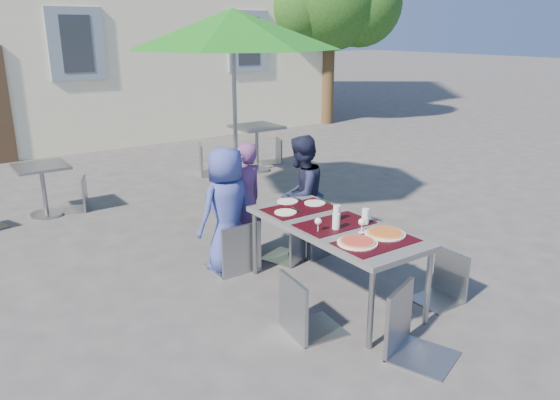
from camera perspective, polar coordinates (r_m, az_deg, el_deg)
ground at (r=5.68m, az=2.50°, el=-8.58°), size 90.00×90.00×0.00m
dining_table at (r=5.15m, az=5.70°, el=-3.08°), size 0.80×1.85×0.76m
pizza_near_left at (r=4.68m, az=8.08°, el=-4.37°), size 0.35×0.35×0.03m
pizza_near_right at (r=4.92m, az=10.91°, el=-3.41°), size 0.36×0.36×0.03m
glassware at (r=5.06m, az=6.80°, el=-1.88°), size 0.56×0.44×0.15m
place_settings at (r=5.60m, az=1.72°, el=-0.56°), size 0.68×0.50×0.01m
child_0 at (r=5.75m, az=-5.56°, el=-1.04°), size 0.72×0.52×1.35m
child_1 at (r=6.10m, az=-3.64°, el=-0.06°), size 0.54×0.41×1.32m
child_2 at (r=6.19m, az=2.16°, el=0.48°), size 0.76×0.60×1.37m
chair_0 at (r=5.72m, az=-4.66°, el=-1.72°), size 0.47×0.47×1.05m
chair_1 at (r=5.99m, az=1.39°, el=-1.24°), size 0.56×0.56×0.98m
chair_2 at (r=6.15m, az=4.08°, el=-0.62°), size 0.50×0.51×1.00m
chair_3 at (r=4.55m, az=2.59°, el=-7.29°), size 0.50×0.50×1.01m
chair_4 at (r=5.38m, az=17.06°, el=-4.93°), size 0.40×0.40×0.89m
chair_5 at (r=4.38m, az=13.94°, el=-8.39°), size 0.60×0.61×1.06m
patio_umbrella at (r=7.30m, az=-4.95°, el=17.27°), size 2.78×2.78×2.74m
cafe_table_0 at (r=8.16m, az=-23.55°, el=1.75°), size 0.67×0.67×0.72m
bg_chair_r_0 at (r=8.25m, az=-20.55°, el=2.42°), size 0.51×0.50×0.88m
cafe_table_1 at (r=9.88m, az=-2.45°, el=6.47°), size 0.78×0.78×0.84m
bg_chair_l_1 at (r=9.71m, az=-7.69°, el=6.25°), size 0.62×0.62×1.06m
bg_chair_r_1 at (r=10.54m, az=-0.62°, el=6.70°), size 0.51×0.50×0.89m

